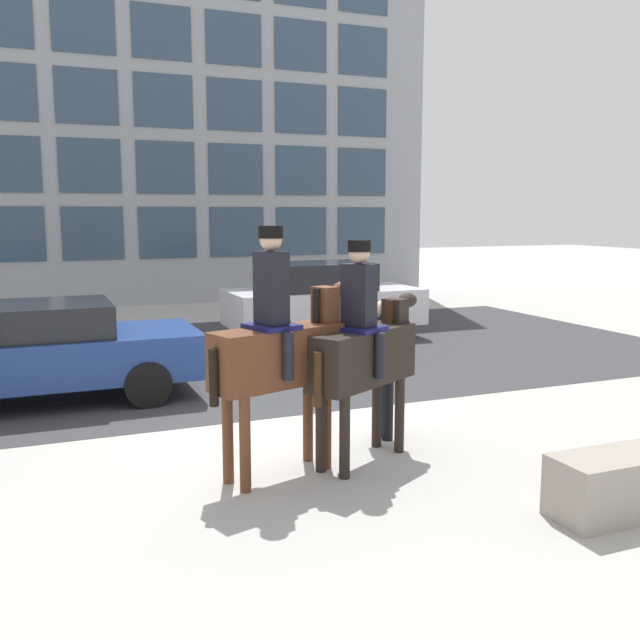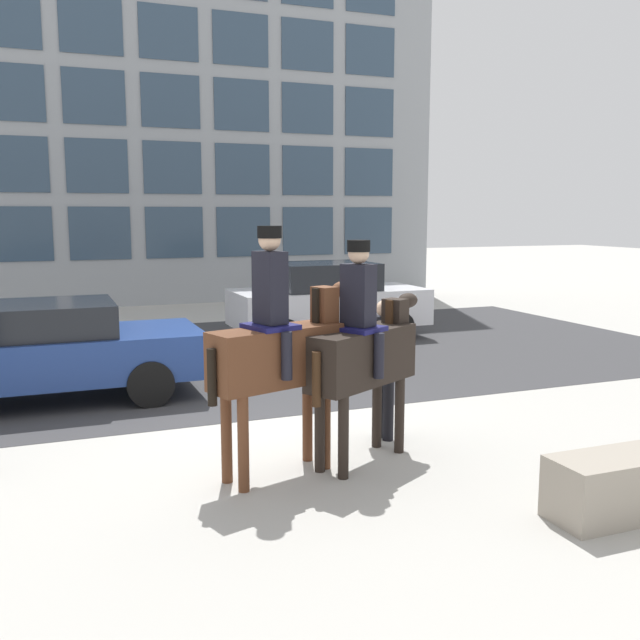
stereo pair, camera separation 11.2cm
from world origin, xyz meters
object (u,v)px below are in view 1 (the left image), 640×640
Objects in this scene: pedestrian_bystander at (383,358)px; street_car_near_lane at (36,351)px; mounted_horse_lead at (280,349)px; mounted_horse_companion at (364,350)px; street_car_far_lane at (323,300)px.

pedestrian_bystander reaches higher than street_car_near_lane.
pedestrian_bystander is (1.50, 0.65, -0.34)m from mounted_horse_lead.
mounted_horse_companion reaches higher than street_car_far_lane.
street_car_far_lane is at bearing -130.27° from pedestrian_bystander.
mounted_horse_lead is at bearing -115.59° from street_car_far_lane.
street_car_near_lane is (-2.26, 3.97, -0.57)m from mounted_horse_lead.
mounted_horse_lead is 0.62× the size of street_car_far_lane.
street_car_far_lane reaches higher than street_car_near_lane.
mounted_horse_companion is 0.84m from pedestrian_bystander.
street_car_far_lane is (5.75, 3.31, 0.07)m from street_car_near_lane.
mounted_horse_companion is at bearing 24.19° from pedestrian_bystander.
pedestrian_bystander is (0.54, 0.60, -0.24)m from mounted_horse_companion.
mounted_horse_lead is 1.67m from pedestrian_bystander.
mounted_horse_lead is at bearing -0.18° from pedestrian_bystander.
mounted_horse_companion is 0.54× the size of street_car_near_lane.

